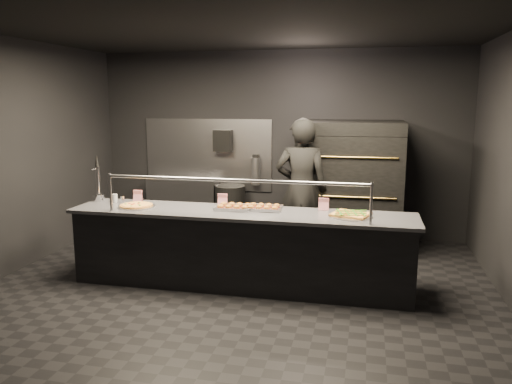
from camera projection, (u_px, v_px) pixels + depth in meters
The scene contains 15 objects.
room at pixel (239, 162), 5.83m from camera, with size 6.04×6.00×3.00m.
service_counter at pixel (240, 248), 5.97m from camera, with size 4.10×0.78×1.37m.
pizza_oven at pixel (350, 185), 7.44m from camera, with size 1.50×1.23×1.91m.
prep_shelf at pixel (184, 204), 8.54m from camera, with size 1.20×0.35×0.90m, color #99999E.
towel_dispenser at pixel (223, 141), 8.26m from camera, with size 0.30×0.20×0.35m, color black.
fire_extinguisher at pixel (256, 171), 8.24m from camera, with size 0.14×0.14×0.51m.
beer_tap at pixel (98, 188), 6.46m from camera, with size 0.16×0.22×0.61m.
round_pizza at pixel (136, 206), 6.13m from camera, with size 0.46×0.46×0.03m.
slider_tray_a at pixel (234, 207), 6.00m from camera, with size 0.48×0.38×0.07m.
slider_tray_b at pixel (264, 208), 5.97m from camera, with size 0.45×0.36×0.07m.
square_pizza at pixel (351, 215), 5.63m from camera, with size 0.50×0.50×0.05m.
condiment_jar at pixel (117, 199), 6.39m from camera, with size 0.16×0.06×0.11m.
tent_cards at pixel (225, 200), 6.19m from camera, with size 2.52×0.04×0.15m.
trash_bin at pixel (230, 210), 8.27m from camera, with size 0.50×0.50×0.83m, color black.
worker at pixel (301, 190), 6.91m from camera, with size 0.72×0.47×1.98m, color black.
Camera 1 is at (1.44, -5.56, 2.22)m, focal length 35.00 mm.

